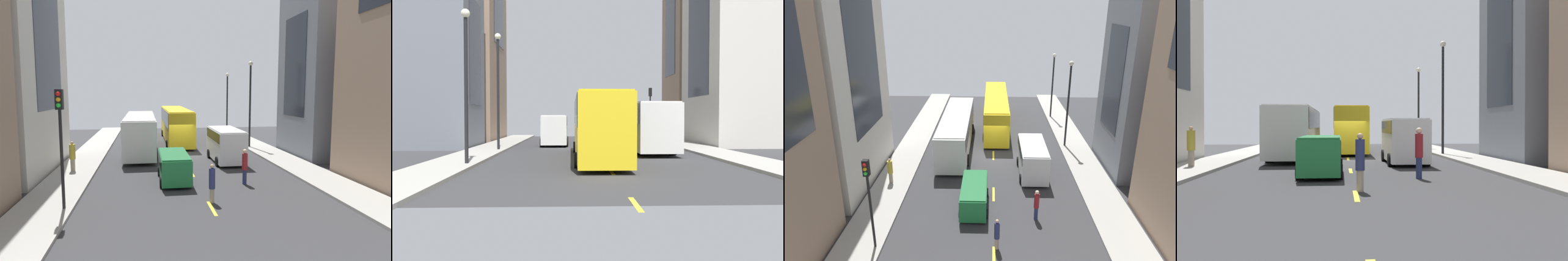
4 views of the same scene
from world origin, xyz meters
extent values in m
plane|color=#333335|center=(0.00, 0.00, 0.00)|extent=(42.41, 42.41, 0.00)
cube|color=#9E9B93|center=(-7.81, 0.00, 0.07)|extent=(2.80, 44.00, 0.15)
cube|color=#9E9B93|center=(7.81, 0.00, 0.07)|extent=(2.80, 44.00, 0.15)
cube|color=yellow|center=(0.00, -14.00, 0.01)|extent=(0.16, 2.00, 0.01)
cube|color=yellow|center=(0.00, -7.00, 0.01)|extent=(0.16, 2.00, 0.01)
cube|color=yellow|center=(0.00, 0.00, 0.01)|extent=(0.16, 2.00, 0.01)
cube|color=yellow|center=(0.00, 7.00, 0.01)|extent=(0.16, 2.00, 0.01)
cube|color=yellow|center=(0.00, 14.00, 0.01)|extent=(0.16, 2.00, 0.01)
cube|color=yellow|center=(0.00, 21.00, 0.01)|extent=(0.16, 2.00, 0.01)
cube|color=slate|center=(12.45, -1.84, 7.53)|extent=(6.09, 7.24, 15.07)
cube|color=#1E232D|center=(12.45, -1.84, 7.53)|extent=(6.15, 3.98, 8.29)
cube|color=silver|center=(-3.51, 1.78, 1.77)|extent=(2.55, 12.79, 3.00)
cube|color=black|center=(-3.51, 1.78, 2.62)|extent=(2.60, 11.77, 1.20)
cube|color=beige|center=(-3.51, 1.78, 3.31)|extent=(2.45, 12.28, 0.08)
cylinder|color=black|center=(-4.68, 5.74, 0.50)|extent=(0.46, 1.00, 1.00)
cylinder|color=black|center=(-2.33, 5.74, 0.50)|extent=(0.46, 1.00, 1.00)
cylinder|color=black|center=(-4.68, -2.19, 0.50)|extent=(0.46, 1.00, 1.00)
cylinder|color=black|center=(-2.33, -2.19, 0.50)|extent=(0.46, 1.00, 1.00)
cube|color=yellow|center=(0.28, 8.15, 1.86)|extent=(2.45, 14.06, 3.30)
cube|color=black|center=(0.28, 8.15, 2.72)|extent=(2.50, 12.93, 1.48)
cube|color=gold|center=(0.28, 8.15, 3.55)|extent=(2.35, 13.50, 0.08)
cylinder|color=black|center=(-0.85, 12.51, 0.38)|extent=(0.44, 0.76, 0.76)
cylinder|color=black|center=(1.41, 12.51, 0.38)|extent=(0.44, 0.76, 0.76)
cylinder|color=black|center=(-0.85, 3.79, 0.38)|extent=(0.44, 0.76, 0.76)
cylinder|color=black|center=(1.41, 3.79, 0.38)|extent=(0.44, 0.76, 0.76)
cube|color=white|center=(3.15, -3.53, 1.35)|extent=(2.05, 5.25, 2.30)
cube|color=black|center=(3.15, -3.53, 2.10)|extent=(2.09, 4.83, 0.69)
cube|color=silver|center=(3.15, -3.53, 2.54)|extent=(1.97, 5.04, 0.08)
cylinder|color=black|center=(2.21, -1.90, 0.36)|extent=(0.37, 0.72, 0.72)
cylinder|color=black|center=(4.09, -1.90, 0.36)|extent=(0.37, 0.72, 0.72)
cylinder|color=black|center=(2.21, -5.15, 0.36)|extent=(0.37, 0.72, 0.72)
cylinder|color=black|center=(4.09, -5.15, 0.36)|extent=(0.37, 0.72, 0.72)
cube|color=#1E7238|center=(-1.34, -8.68, 0.91)|extent=(1.72, 4.51, 1.47)
cube|color=black|center=(-1.34, -8.68, 1.28)|extent=(1.75, 4.15, 0.62)
cube|color=#1A612F|center=(-1.34, -8.68, 1.68)|extent=(1.65, 4.33, 0.08)
cylinder|color=black|center=(-2.13, -7.28, 0.31)|extent=(0.31, 0.62, 0.62)
cylinder|color=black|center=(-0.55, -7.28, 0.31)|extent=(0.31, 0.62, 0.62)
cylinder|color=black|center=(-2.13, -10.08, 0.31)|extent=(0.31, 0.62, 0.62)
cylinder|color=black|center=(-0.55, -10.08, 0.31)|extent=(0.31, 0.62, 0.62)
cylinder|color=gray|center=(0.16, -13.14, 0.35)|extent=(0.23, 0.23, 0.71)
cylinder|color=navy|center=(0.16, -13.14, 1.22)|extent=(0.31, 0.31, 1.03)
sphere|color=tan|center=(0.16, -13.14, 1.84)|extent=(0.20, 0.20, 0.20)
cylinder|color=gray|center=(-7.92, -5.69, 0.55)|extent=(0.30, 0.30, 0.80)
cylinder|color=gold|center=(-7.92, -5.69, 1.45)|extent=(0.40, 0.40, 1.00)
sphere|color=tan|center=(-7.92, -5.69, 2.05)|extent=(0.20, 0.20, 0.20)
cylinder|color=navy|center=(2.73, -10.11, 0.44)|extent=(0.25, 0.25, 0.87)
cylinder|color=maroon|center=(2.73, -10.11, 1.36)|extent=(0.33, 0.33, 0.98)
sphere|color=beige|center=(2.73, -10.11, 1.98)|extent=(0.26, 0.26, 0.26)
cylinder|color=black|center=(-6.81, -13.35, 2.42)|extent=(0.14, 0.14, 4.53)
cube|color=black|center=(-6.81, -13.35, 5.13)|extent=(0.32, 0.32, 0.90)
sphere|color=red|center=(-6.81, -13.53, 5.39)|extent=(0.20, 0.20, 0.20)
sphere|color=orange|center=(-6.81, -13.53, 5.13)|extent=(0.20, 0.20, 0.20)
sphere|color=green|center=(-6.81, -13.53, 4.88)|extent=(0.20, 0.20, 0.20)
cylinder|color=black|center=(6.91, 2.33, 4.02)|extent=(0.18, 0.18, 7.75)
sphere|color=silver|center=(6.91, 2.33, 8.08)|extent=(0.44, 0.44, 0.44)
cylinder|color=black|center=(6.91, 11.53, 3.72)|extent=(0.18, 0.18, 7.13)
sphere|color=silver|center=(6.91, 11.53, 7.46)|extent=(0.44, 0.44, 0.44)
camera|label=1|loc=(-3.06, -29.29, 5.51)|focal=31.43mm
camera|label=2|loc=(1.78, 32.65, 2.41)|focal=39.23mm
camera|label=3|loc=(-0.22, -30.32, 13.50)|focal=33.14mm
camera|label=4|loc=(-0.48, -26.56, 2.20)|focal=37.29mm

